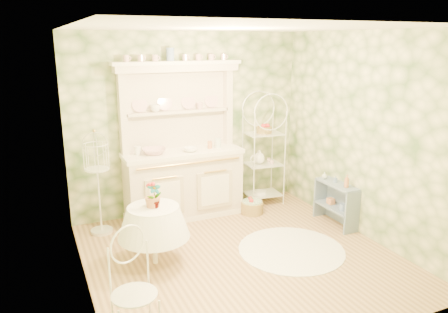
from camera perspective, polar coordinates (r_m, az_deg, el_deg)
name	(u,v)px	position (r m, az deg, el deg)	size (l,w,h in m)	color
floor	(241,256)	(5.50, 2.20, -12.90)	(3.60, 3.60, 0.00)	tan
ceiling	(243,28)	(4.87, 2.52, 16.47)	(3.60, 3.60, 0.00)	white
wall_left	(79,168)	(4.53, -18.47, -1.44)	(3.60, 3.60, 0.00)	beige
wall_right	(364,136)	(6.02, 17.87, 2.53)	(3.60, 3.60, 0.00)	beige
wall_back	(189,124)	(6.64, -4.63, 4.30)	(3.60, 3.60, 0.00)	beige
wall_front	(344,200)	(3.57, 15.43, -5.54)	(3.60, 3.60, 0.00)	beige
kitchen_dresser	(183,142)	(6.36, -5.44, 1.92)	(1.87, 0.61, 2.29)	silver
bakers_rack	(264,149)	(6.96, 5.21, 0.95)	(0.56, 0.40, 1.79)	white
side_shelf	(336,204)	(6.48, 14.41, -6.08)	(0.26, 0.70, 0.60)	#6F84A0
round_table	(154,232)	(5.24, -9.11, -9.74)	(0.72, 0.72, 0.79)	white
cafe_chair	(135,299)	(4.03, -11.59, -17.77)	(0.37, 0.37, 0.82)	white
birdcage_stand	(98,182)	(6.10, -16.13, -3.24)	(0.34, 0.34, 1.45)	white
floor_basket	(252,206)	(6.73, 3.69, -6.45)	(0.37, 0.37, 0.24)	#9D8247
lace_rug	(291,249)	(5.71, 8.78, -11.90)	(1.34, 1.34, 0.01)	white
bowl_floral	(154,154)	(6.26, -9.10, 0.39)	(0.34, 0.34, 0.08)	white
bowl_white	(191,151)	(6.34, -4.36, 0.71)	(0.21, 0.21, 0.07)	white
cup_left	(155,110)	(6.32, -8.96, 6.03)	(0.14, 0.14, 0.11)	white
cup_right	(200,107)	(6.53, -3.18, 6.46)	(0.11, 0.11, 0.10)	white
potted_geranium	(155,197)	(5.03, -9.04, -5.21)	(0.16, 0.11, 0.30)	#3F7238
bottle_amber	(347,183)	(6.21, 15.72, -3.32)	(0.07, 0.07, 0.18)	#C27A4E
bottle_blue	(335,180)	(6.40, 14.35, -2.98)	(0.04, 0.04, 0.10)	#708BBE
bottle_glass	(324,176)	(6.54, 12.97, -2.56)	(0.08, 0.08, 0.10)	silver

